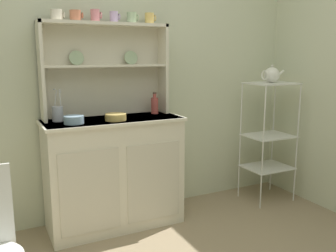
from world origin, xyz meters
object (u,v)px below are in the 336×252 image
at_px(hutch_shelf_unit, 105,63).
at_px(bakers_rack, 269,128).
at_px(jam_bottle, 155,105).
at_px(hutch_cabinet, 114,172).
at_px(porcelain_teapot, 272,75).
at_px(utensil_jar, 58,113).
at_px(bowl_mixing_large, 74,120).
at_px(cup_cream_0, 57,15).

relative_size(hutch_shelf_unit, bakers_rack, 0.90).
bearing_deg(jam_bottle, bakers_rack, -10.69).
distance_m(hutch_cabinet, porcelain_teapot, 1.63).
relative_size(bakers_rack, porcelain_teapot, 4.83).
xyz_separation_m(utensil_jar, porcelain_teapot, (1.85, -0.19, 0.24)).
relative_size(bowl_mixing_large, jam_bottle, 0.80).
xyz_separation_m(hutch_cabinet, cup_cream_0, (-0.35, 0.12, 1.18)).
distance_m(bakers_rack, jam_bottle, 1.11).
xyz_separation_m(hutch_cabinet, hutch_shelf_unit, (0.00, 0.16, 0.84)).
xyz_separation_m(hutch_shelf_unit, porcelain_teapot, (1.45, -0.28, -0.12)).
bearing_deg(hutch_cabinet, porcelain_teapot, -4.49).
bearing_deg(porcelain_teapot, hutch_cabinet, 175.51).
xyz_separation_m(cup_cream_0, jam_bottle, (0.75, -0.04, -0.69)).
distance_m(bowl_mixing_large, jam_bottle, 0.72).
xyz_separation_m(hutch_shelf_unit, bowl_mixing_large, (-0.31, -0.24, -0.39)).
relative_size(hutch_cabinet, porcelain_teapot, 4.66).
height_order(bowl_mixing_large, jam_bottle, jam_bottle).
bearing_deg(jam_bottle, hutch_shelf_unit, 168.77).
bearing_deg(hutch_cabinet, jam_bottle, 12.39).
bearing_deg(bowl_mixing_large, cup_cream_0, 102.33).
bearing_deg(jam_bottle, porcelain_teapot, -10.70).
distance_m(utensil_jar, porcelain_teapot, 1.87).
distance_m(hutch_shelf_unit, porcelain_teapot, 1.48).
relative_size(hutch_shelf_unit, bowl_mixing_large, 7.03).
bearing_deg(utensil_jar, porcelain_teapot, -5.94).
xyz_separation_m(hutch_cabinet, bowl_mixing_large, (-0.31, -0.07, 0.45)).
bearing_deg(utensil_jar, hutch_cabinet, -11.25).
bearing_deg(utensil_jar, cup_cream_0, 48.31).
xyz_separation_m(jam_bottle, utensil_jar, (-0.79, -0.01, -0.01)).
height_order(hutch_cabinet, porcelain_teapot, porcelain_teapot).
xyz_separation_m(hutch_shelf_unit, utensil_jar, (-0.39, -0.09, -0.36)).
relative_size(jam_bottle, utensil_jar, 0.74).
height_order(bowl_mixing_large, porcelain_teapot, porcelain_teapot).
height_order(hutch_shelf_unit, bakers_rack, hutch_shelf_unit).
height_order(jam_bottle, utensil_jar, utensil_jar).
relative_size(bakers_rack, jam_bottle, 6.24).
bearing_deg(bowl_mixing_large, hutch_shelf_unit, 37.45).
height_order(cup_cream_0, jam_bottle, cup_cream_0).
bearing_deg(bakers_rack, jam_bottle, 169.31).
xyz_separation_m(cup_cream_0, utensil_jar, (-0.04, -0.04, -0.70)).
height_order(hutch_shelf_unit, utensil_jar, hutch_shelf_unit).
relative_size(utensil_jar, porcelain_teapot, 1.05).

